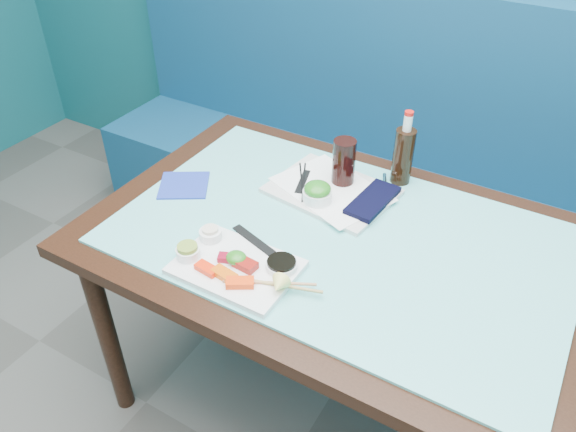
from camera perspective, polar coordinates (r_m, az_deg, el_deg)
The scene contains 34 objects.
booth_bench at distance 2.43m, azimuth 13.58°, elevation 1.85°, with size 3.00×0.56×1.17m.
dining_table at distance 1.61m, azimuth 5.17°, elevation -4.47°, with size 1.40×0.90×0.75m.
glass_top at distance 1.56m, azimuth 5.34°, elevation -2.06°, with size 1.22×0.76×0.01m, color #64C8C7.
sashimi_plate at distance 1.44m, azimuth -5.28°, elevation -5.21°, with size 0.31×0.22×0.02m, color white.
salmon_left at distance 1.42m, azimuth -8.24°, elevation -5.32°, with size 0.06×0.03×0.02m, color #FF2A0A.
salmon_mid at distance 1.40m, azimuth -6.48°, elevation -5.91°, with size 0.07×0.03×0.02m, color #E85809.
salmon_right at distance 1.38m, azimuth -4.90°, elevation -6.76°, with size 0.07×0.03×0.02m, color #FD3C0A.
tuna_left at distance 1.45m, azimuth -6.18°, elevation -4.23°, with size 0.05×0.03×0.02m, color maroon.
tuna_right at distance 1.42m, azimuth -4.38°, elevation -4.92°, with size 0.06×0.04×0.02m, color maroon.
seaweed_garnish at distance 1.44m, azimuth -5.27°, elevation -4.24°, with size 0.05×0.05×0.03m, color #27741A.
ramekin_wasabi at distance 1.47m, azimuth -10.12°, elevation -3.69°, with size 0.06×0.06×0.03m, color white.
wasabi_fill at distance 1.46m, azimuth -10.20°, elevation -3.14°, with size 0.05×0.05×0.01m, color olive.
ramekin_ginger at distance 1.52m, azimuth -7.87°, elevation -1.87°, with size 0.06×0.06×0.03m, color white.
ginger_fill at distance 1.51m, azimuth -7.92°, elevation -1.36°, with size 0.04×0.04×0.01m, color beige.
soy_dish at distance 1.42m, azimuth -0.67°, elevation -5.03°, with size 0.08×0.08×0.02m, color white.
soy_fill at distance 1.41m, azimuth -0.67°, elevation -4.69°, with size 0.07×0.07×0.01m, color black.
lemon_wedge at distance 1.34m, azimuth -0.96°, elevation -7.06°, with size 0.05×0.05×0.04m, color #FFF478.
chopstick_sleeve at distance 1.51m, azimuth -3.51°, elevation -2.43°, with size 0.16×0.02×0.00m, color black.
wooden_chopstick_a at distance 1.38m, azimuth -1.88°, elevation -6.79°, with size 0.01×0.01×0.23m, color tan.
wooden_chopstick_b at distance 1.38m, azimuth -1.52°, elevation -6.92°, with size 0.01×0.01×0.25m, color tan.
serving_tray at distance 1.71m, azimuth 4.43°, elevation 2.53°, with size 0.36×0.27×0.01m, color silver.
paper_placemat at distance 1.71m, azimuth 4.44°, elevation 2.74°, with size 0.33×0.24×0.00m, color white.
seaweed_bowl at distance 1.65m, azimuth 2.99°, elevation 2.05°, with size 0.09×0.09×0.03m, color white.
seaweed_salad at distance 1.63m, azimuth 3.01°, elevation 2.77°, with size 0.08×0.08×0.04m, color #25771B.
cola_glass at distance 1.71m, azimuth 5.69°, elevation 5.50°, with size 0.07×0.07×0.14m, color black.
navy_pouch at distance 1.66m, azimuth 8.61°, elevation 1.59°, with size 0.09×0.20×0.02m, color black.
fork at distance 1.75m, azimuth 9.79°, elevation 3.32°, with size 0.01×0.01×0.10m, color silver.
black_chopstick_a at distance 1.74m, azimuth 1.38°, elevation 3.57°, with size 0.01×0.01×0.21m, color black.
black_chopstick_b at distance 1.73m, azimuth 1.61°, elevation 3.50°, with size 0.01×0.01×0.22m, color black.
tray_sleeve at distance 1.74m, azimuth 1.50°, elevation 3.51°, with size 0.02×0.13×0.00m, color black.
cola_bottle_body at distance 1.76m, azimuth 11.60°, elevation 5.95°, with size 0.06×0.06×0.18m, color black.
cola_bottle_neck at distance 1.70m, azimuth 12.08°, elevation 9.24°, with size 0.03×0.03×0.05m, color white.
cola_bottle_cap at distance 1.69m, azimuth 12.21°, elevation 10.17°, with size 0.03×0.03×0.01m, color red.
blue_napkin at distance 1.77m, azimuth -10.53°, elevation 3.10°, with size 0.15×0.15×0.01m, color #1C319A.
Camera 1 is at (0.48, 0.34, 1.73)m, focal length 35.00 mm.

